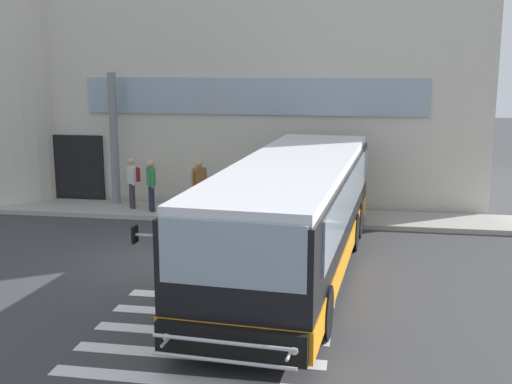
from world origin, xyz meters
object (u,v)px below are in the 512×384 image
bus_main_foreground (294,218)px  passenger_by_doorway (151,183)px  passenger_at_curb_edge (199,183)px  entry_support_column (114,139)px  passenger_near_column (133,179)px

bus_main_foreground → passenger_by_doorway: size_ratio=6.78×
bus_main_foreground → passenger_at_curb_edge: bearing=125.1°
entry_support_column → passenger_at_curb_edge: 3.43m
bus_main_foreground → passenger_near_column: (-5.93, 5.25, -0.22)m
entry_support_column → passenger_near_column: bearing=-36.1°
bus_main_foreground → passenger_near_column: 7.92m
passenger_near_column → passenger_by_doorway: same height
passenger_at_curb_edge → bus_main_foreground: bearing=-54.9°
bus_main_foreground → passenger_by_doorway: (-5.17, 4.89, -0.25)m
passenger_near_column → entry_support_column: bearing=143.9°
bus_main_foreground → passenger_by_doorway: bus_main_foreground is taller
passenger_near_column → passenger_at_curb_edge: bearing=-1.6°
entry_support_column → passenger_near_column: size_ratio=2.64×
passenger_near_column → passenger_by_doorway: (0.76, -0.36, -0.03)m
entry_support_column → passenger_near_column: 1.61m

